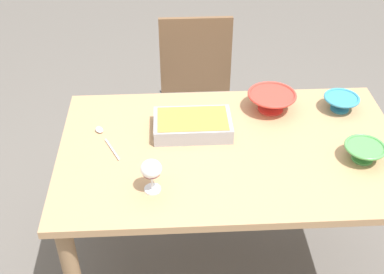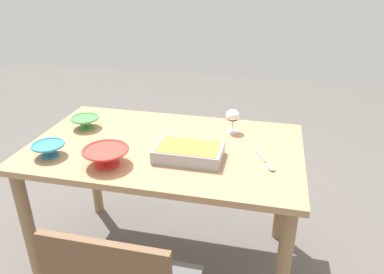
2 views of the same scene
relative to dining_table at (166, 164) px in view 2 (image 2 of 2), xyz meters
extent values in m
plane|color=#5B5651|center=(0.00, 0.00, -0.66)|extent=(8.00, 8.00, 0.00)
cube|color=tan|center=(0.00, 0.00, 0.10)|extent=(1.38, 0.83, 0.03)
cylinder|color=#93704E|center=(-0.63, -0.35, -0.29)|extent=(0.06, 0.06, 0.74)
cylinder|color=#93704E|center=(0.63, -0.35, -0.29)|extent=(0.06, 0.06, 0.74)
cylinder|color=#93704E|center=(0.63, 0.35, -0.29)|extent=(0.06, 0.06, 0.74)
cylinder|color=white|center=(-0.31, -0.23, 0.12)|extent=(0.06, 0.06, 0.01)
cylinder|color=white|center=(-0.31, -0.23, 0.15)|extent=(0.01, 0.01, 0.06)
ellipsoid|color=white|center=(-0.31, -0.23, 0.21)|extent=(0.08, 0.08, 0.06)
ellipsoid|color=#4C0A19|center=(-0.31, -0.23, 0.20)|extent=(0.07, 0.07, 0.03)
cube|color=#99999E|center=(-0.15, 0.11, 0.14)|extent=(0.32, 0.20, 0.06)
cube|color=#B27A38|center=(-0.15, 0.11, 0.17)|extent=(0.29, 0.18, 0.02)
cylinder|color=#4C994C|center=(0.50, -0.10, 0.12)|extent=(0.08, 0.08, 0.01)
cone|color=#4C994C|center=(0.50, -0.10, 0.15)|extent=(0.15, 0.15, 0.05)
torus|color=#4C994C|center=(0.50, -0.10, 0.17)|extent=(0.16, 0.16, 0.01)
cylinder|color=teal|center=(0.51, 0.24, 0.12)|extent=(0.08, 0.08, 0.01)
cone|color=teal|center=(0.51, 0.24, 0.15)|extent=(0.15, 0.15, 0.05)
torus|color=teal|center=(0.51, 0.24, 0.17)|extent=(0.16, 0.16, 0.01)
cylinder|color=red|center=(0.20, 0.26, 0.12)|extent=(0.11, 0.11, 0.01)
cone|color=red|center=(0.20, 0.26, 0.16)|extent=(0.20, 0.20, 0.07)
torus|color=red|center=(0.20, 0.26, 0.19)|extent=(0.21, 0.21, 0.01)
cylinder|color=silver|center=(-0.48, 0.01, 0.12)|extent=(0.07, 0.13, 0.01)
ellipsoid|color=silver|center=(-0.54, 0.14, 0.12)|extent=(0.05, 0.05, 0.01)
camera|label=1|loc=(-0.24, -1.54, 1.35)|focal=46.51mm
camera|label=2|loc=(-0.50, 1.59, 0.95)|focal=34.02mm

